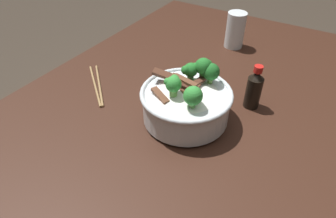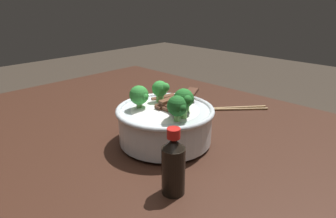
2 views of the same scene
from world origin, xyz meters
TOP-DOWN VIEW (x-y plane):
  - dining_table at (0.00, 0.00)m, footprint 1.51×1.01m
  - rice_bowl at (-0.04, -0.00)m, footprint 0.24×0.24m
  - chopsticks_pair at (-0.04, 0.31)m, footprint 0.17×0.18m
  - soy_sauce_bottle at (0.11, -0.13)m, footprint 0.04×0.04m

SIDE VIEW (x-z plane):
  - dining_table at x=0.00m, z-range 0.28..1.05m
  - chopsticks_pair at x=-0.04m, z-range 0.77..0.78m
  - soy_sauce_bottle at x=0.11m, z-range 0.77..0.90m
  - rice_bowl at x=-0.04m, z-range 0.76..0.92m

